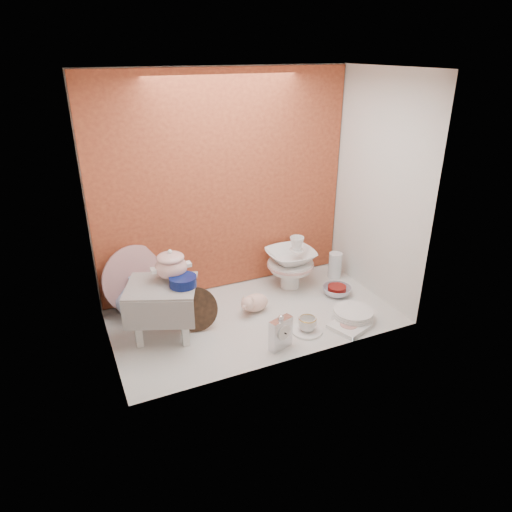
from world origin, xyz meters
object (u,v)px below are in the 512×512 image
at_px(step_stool, 163,310).
at_px(porcelain_tower, 291,262).
at_px(dinner_plate_stack, 353,315).
at_px(soup_tureen, 171,264).
at_px(mantel_clock, 281,332).
at_px(crystal_bowl, 337,291).
at_px(gold_rim_teacup, 307,324).
at_px(plush_pig, 255,302).
at_px(floral_platter, 135,279).
at_px(blue_white_vase, 134,295).

xyz_separation_m(step_stool, porcelain_tower, (0.99, 0.24, 0.02)).
bearing_deg(dinner_plate_stack, soup_tureen, 159.99).
relative_size(mantel_clock, crystal_bowl, 1.08).
relative_size(soup_tureen, gold_rim_teacup, 2.05).
distance_m(mantel_clock, dinner_plate_stack, 0.57).
distance_m(step_stool, porcelain_tower, 1.01).
distance_m(gold_rim_teacup, crystal_bowl, 0.53).
bearing_deg(gold_rim_teacup, dinner_plate_stack, -0.82).
bearing_deg(dinner_plate_stack, mantel_clock, -172.41).
bearing_deg(plush_pig, step_stool, 174.64).
bearing_deg(floral_platter, plush_pig, -26.93).
bearing_deg(crystal_bowl, plush_pig, 176.65).
relative_size(soup_tureen, floral_platter, 0.52).
bearing_deg(crystal_bowl, step_stool, 179.53).
relative_size(floral_platter, crystal_bowl, 2.26).
relative_size(soup_tureen, dinner_plate_stack, 0.86).
bearing_deg(gold_rim_teacup, step_stool, 157.66).
relative_size(floral_platter, dinner_plate_stack, 1.68).
bearing_deg(crystal_bowl, dinner_plate_stack, -105.58).
relative_size(step_stool, plush_pig, 1.80).
relative_size(soup_tureen, plush_pig, 1.04).
bearing_deg(mantel_clock, soup_tureen, 119.21).
height_order(blue_white_vase, plush_pig, blue_white_vase).
bearing_deg(gold_rim_teacup, floral_platter, 141.33).
distance_m(step_stool, gold_rim_teacup, 0.87).
xyz_separation_m(floral_platter, porcelain_tower, (1.07, -0.14, -0.03)).
bearing_deg(plush_pig, mantel_clock, -102.54).
height_order(soup_tureen, dinner_plate_stack, soup_tureen).
xyz_separation_m(gold_rim_teacup, crystal_bowl, (0.43, 0.32, -0.03)).
bearing_deg(dinner_plate_stack, floral_platter, 149.72).
height_order(mantel_clock, plush_pig, mantel_clock).
bearing_deg(floral_platter, crystal_bowl, -16.55).
relative_size(blue_white_vase, gold_rim_teacup, 2.33).
bearing_deg(blue_white_vase, soup_tureen, -54.93).
bearing_deg(mantel_clock, crystal_bowl, 13.50).
height_order(step_stool, mantel_clock, step_stool).
relative_size(soup_tureen, crystal_bowl, 1.17).
distance_m(step_stool, blue_white_vase, 0.35).
xyz_separation_m(blue_white_vase, mantel_clock, (0.69, -0.74, -0.02)).
bearing_deg(step_stool, gold_rim_teacup, -0.24).
xyz_separation_m(step_stool, floral_platter, (-0.09, 0.38, 0.05)).
height_order(plush_pig, gold_rim_teacup, plush_pig).
relative_size(step_stool, mantel_clock, 1.87).
distance_m(blue_white_vase, plush_pig, 0.79).
height_order(floral_platter, plush_pig, floral_platter).
height_order(floral_platter, porcelain_tower, floral_platter).
bearing_deg(plush_pig, floral_platter, 145.28).
height_order(soup_tureen, porcelain_tower, soup_tureen).
bearing_deg(soup_tureen, step_stool, -147.19).
bearing_deg(plush_pig, blue_white_vase, 149.49).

